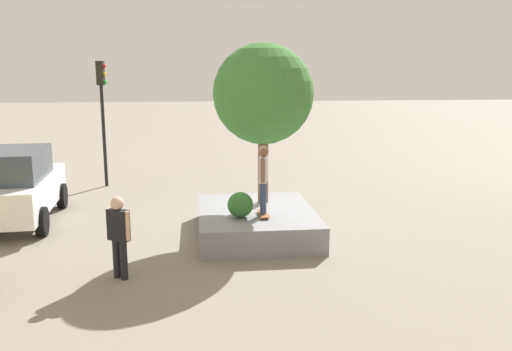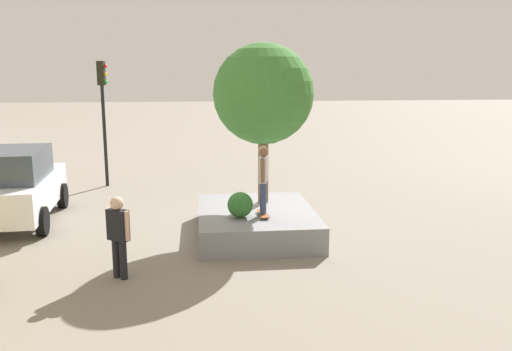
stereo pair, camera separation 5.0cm
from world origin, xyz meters
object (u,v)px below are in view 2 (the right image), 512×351
Objects in this scene: police_car at (15,186)px; traffic_light_corner at (103,102)px; plaza_tree at (263,94)px; pedestrian_crossing at (118,232)px; planter_ledge at (256,222)px; skateboarder at (263,175)px; skateboard at (263,214)px.

police_car is 1.02× the size of traffic_light_corner.
pedestrian_crossing is at bearing 135.15° from plaza_tree.
skateboarder is at bearing -170.31° from planter_ledge.
police_car is (2.42, 6.65, -0.64)m from skateboarder.
skateboard is at bearing -110.00° from police_car.
skateboard is (-1.37, 0.17, -2.86)m from plaza_tree.
traffic_light_corner reaches higher than skateboard.
plaza_tree reaches higher than police_car.
traffic_light_corner reaches higher than police_car.
skateboarder is 0.97× the size of pedestrian_crossing.
plaza_tree is 5.30× the size of skateboard.
skateboarder is (0.00, -0.00, 0.98)m from skateboard.
plaza_tree is at bearing -44.85° from pedestrian_crossing.
plaza_tree is 0.94× the size of traffic_light_corner.
skateboarder is at bearing 173.06° from plaza_tree.
skateboard is at bearing -170.31° from planter_ledge.
traffic_light_corner is 2.63× the size of pedestrian_crossing.
plaza_tree is at bearing -6.94° from skateboard.
plaza_tree is 2.33m from skateboarder.
skateboarder is at bearing -145.01° from traffic_light_corner.
pedestrian_crossing is (-2.02, 3.21, -0.71)m from skateboarder.
planter_ledge is at bearing 159.47° from plaza_tree.
traffic_light_corner is at bearing -20.08° from police_car.
skateboard reaches higher than planter_ledge.
traffic_light_corner is at bearing 34.99° from skateboarder.
skateboarder reaches higher than planter_ledge.
plaza_tree reaches higher than traffic_light_corner.
police_car is (1.78, 6.54, 0.73)m from planter_ledge.
planter_ledge is at bearing -49.39° from pedestrian_crossing.
plaza_tree is at bearing -20.53° from planter_ledge.
planter_ledge is at bearing -143.05° from traffic_light_corner.
plaza_tree is 0.92× the size of police_car.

